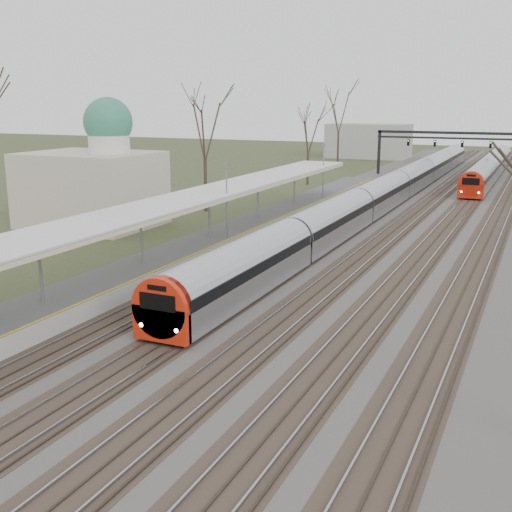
# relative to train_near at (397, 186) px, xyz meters

# --- Properties ---
(track_bed) EXTENTS (24.00, 160.00, 0.22)m
(track_bed) POSITION_rel_train_near_xyz_m (2.76, -7.42, -1.42)
(track_bed) COLOR #474442
(track_bed) RESTS_ON ground
(platform) EXTENTS (3.50, 69.00, 1.00)m
(platform) POSITION_rel_train_near_xyz_m (-6.55, -24.92, -0.98)
(platform) COLOR #9E9B93
(platform) RESTS_ON ground
(canopy) EXTENTS (4.10, 50.00, 3.11)m
(canopy) POSITION_rel_train_near_xyz_m (-6.55, -29.43, 2.45)
(canopy) COLOR slate
(canopy) RESTS_ON platform
(dome_building) EXTENTS (10.00, 8.00, 10.30)m
(dome_building) POSITION_rel_train_near_xyz_m (-19.21, -24.42, 2.24)
(dome_building) COLOR beige
(dome_building) RESTS_ON ground
(signal_gantry) EXTENTS (21.00, 0.59, 6.08)m
(signal_gantry) POSITION_rel_train_near_xyz_m (2.79, 22.57, 3.43)
(signal_gantry) COLOR black
(signal_gantry) RESTS_ON ground
(tree_west_far) EXTENTS (5.50, 5.50, 11.33)m
(tree_west_far) POSITION_rel_train_near_xyz_m (-14.50, -14.42, 6.54)
(tree_west_far) COLOR #2D231C
(tree_west_far) RESTS_ON ground
(train_near) EXTENTS (2.62, 90.21, 3.05)m
(train_near) POSITION_rel_train_near_xyz_m (0.00, 0.00, 0.00)
(train_near) COLOR #B8BBC3
(train_near) RESTS_ON ground
(train_far) EXTENTS (2.62, 45.21, 3.05)m
(train_far) POSITION_rel_train_near_xyz_m (7.00, 24.53, 0.00)
(train_far) COLOR #B8BBC3
(train_far) RESTS_ON ground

